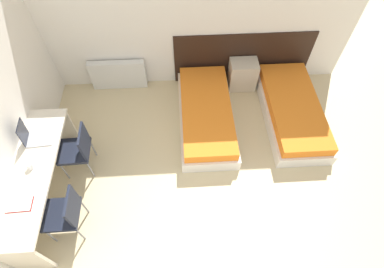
# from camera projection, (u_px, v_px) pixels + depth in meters

# --- Properties ---
(wall_back) EXTENTS (5.58, 0.05, 2.70)m
(wall_back) POSITION_uv_depth(u_px,v_px,m) (186.00, 15.00, 4.58)
(wall_back) COLOR white
(wall_back) RESTS_ON ground_plane
(headboard_panel) EXTENTS (2.42, 0.03, 0.99)m
(headboard_panel) POSITION_uv_depth(u_px,v_px,m) (242.00, 58.00, 5.29)
(headboard_panel) COLOR black
(headboard_panel) RESTS_ON ground_plane
(bed_near_window) EXTENTS (0.88, 1.93, 0.39)m
(bed_near_window) POSITION_uv_depth(u_px,v_px,m) (206.00, 114.00, 4.95)
(bed_near_window) COLOR silver
(bed_near_window) RESTS_ON ground_plane
(bed_near_door) EXTENTS (0.88, 1.93, 0.39)m
(bed_near_door) POSITION_uv_depth(u_px,v_px,m) (292.00, 111.00, 5.00)
(bed_near_door) COLOR silver
(bed_near_door) RESTS_ON ground_plane
(nightstand) EXTENTS (0.48, 0.34, 0.56)m
(nightstand) POSITION_uv_depth(u_px,v_px,m) (243.00, 75.00, 5.35)
(nightstand) COLOR beige
(nightstand) RESTS_ON ground_plane
(radiator) EXTENTS (0.98, 0.12, 0.57)m
(radiator) POSITION_uv_depth(u_px,v_px,m) (118.00, 75.00, 5.34)
(radiator) COLOR silver
(radiator) RESTS_ON ground_plane
(desk) EXTENTS (0.53, 1.96, 0.77)m
(desk) POSITION_uv_depth(u_px,v_px,m) (37.00, 177.00, 3.83)
(desk) COLOR beige
(desk) RESTS_ON ground_plane
(chair_near_laptop) EXTENTS (0.44, 0.44, 0.87)m
(chair_near_laptop) POSITION_uv_depth(u_px,v_px,m) (78.00, 149.00, 4.20)
(chair_near_laptop) COLOR black
(chair_near_laptop) RESTS_ON ground_plane
(chair_near_notebook) EXTENTS (0.43, 0.43, 0.87)m
(chair_near_notebook) POSITION_uv_depth(u_px,v_px,m) (65.00, 213.00, 3.66)
(chair_near_notebook) COLOR black
(chair_near_notebook) RESTS_ON ground_plane
(laptop) EXTENTS (0.35, 0.26, 0.35)m
(laptop) POSITION_uv_depth(u_px,v_px,m) (34.00, 137.00, 3.89)
(laptop) COLOR silver
(laptop) RESTS_ON desk
(open_notebook) EXTENTS (0.29, 0.19, 0.02)m
(open_notebook) POSITION_uv_depth(u_px,v_px,m) (19.00, 205.00, 3.43)
(open_notebook) COLOR #B21E1E
(open_notebook) RESTS_ON desk
(mug) EXTENTS (0.08, 0.08, 0.09)m
(mug) POSITION_uv_depth(u_px,v_px,m) (30.00, 166.00, 3.68)
(mug) COLOR white
(mug) RESTS_ON desk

